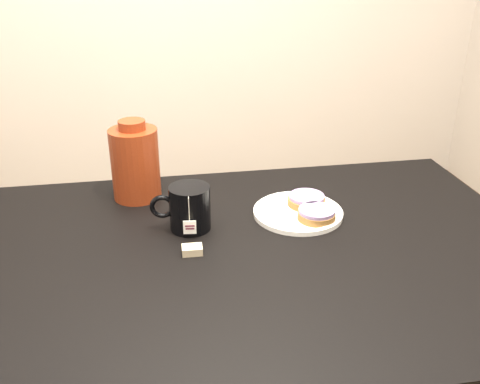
# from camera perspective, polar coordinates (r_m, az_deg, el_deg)

# --- Properties ---
(table) EXTENTS (1.40, 0.90, 0.75)m
(table) POSITION_cam_1_polar(r_m,az_deg,el_deg) (1.25, -0.16, -9.56)
(table) COLOR black
(table) RESTS_ON ground_plane
(plate) EXTENTS (0.23, 0.23, 0.02)m
(plate) POSITION_cam_1_polar(r_m,az_deg,el_deg) (1.36, 6.20, -2.11)
(plate) COLOR white
(plate) RESTS_ON table
(bagel_back) EXTENTS (0.13, 0.13, 0.03)m
(bagel_back) POSITION_cam_1_polar(r_m,az_deg,el_deg) (1.38, 7.12, -0.85)
(bagel_back) COLOR brown
(bagel_back) RESTS_ON plate
(bagel_front) EXTENTS (0.13, 0.13, 0.03)m
(bagel_front) POSITION_cam_1_polar(r_m,az_deg,el_deg) (1.31, 8.16, -2.36)
(bagel_front) COLOR brown
(bagel_front) RESTS_ON plate
(mug) EXTENTS (0.15, 0.11, 0.11)m
(mug) POSITION_cam_1_polar(r_m,az_deg,el_deg) (1.27, -5.48, -1.67)
(mug) COLOR black
(mug) RESTS_ON table
(teabag_pouch) EXTENTS (0.05, 0.03, 0.02)m
(teabag_pouch) POSITION_cam_1_polar(r_m,az_deg,el_deg) (1.19, -5.12, -6.17)
(teabag_pouch) COLOR #C6B793
(teabag_pouch) RESTS_ON table
(bagel_package) EXTENTS (0.17, 0.17, 0.21)m
(bagel_package) POSITION_cam_1_polar(r_m,az_deg,el_deg) (1.44, -11.12, 3.10)
(bagel_package) COLOR #58190B
(bagel_package) RESTS_ON table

